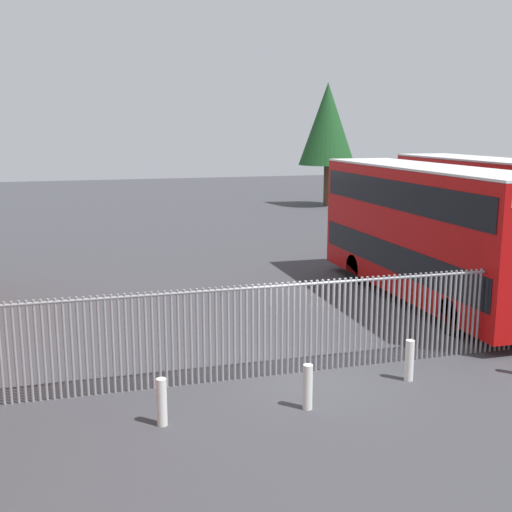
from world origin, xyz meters
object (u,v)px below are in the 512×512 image
Objects in this scene: double_decker_bus_near_gate at (427,228)px; bollard_near_right at (409,360)px; bollard_near_left at (162,402)px; bollard_center_front at (308,387)px; double_decker_bus_behind_fence_left at (490,210)px.

double_decker_bus_near_gate reaches higher than bollard_near_right.
double_decker_bus_near_gate is 11.38× the size of bollard_near_right.
double_decker_bus_near_gate reaches higher than bollard_near_left.
bollard_center_front is 2.84m from bollard_near_right.
bollard_center_front is 1.00× the size of bollard_near_right.
double_decker_bus_behind_fence_left is 17.64m from bollard_near_left.
double_decker_bus_near_gate is 7.36m from bollard_near_right.
bollard_near_left is at bearing -173.07° from bollard_near_right.
bollard_near_right is at bearing -132.91° from double_decker_bus_behind_fence_left.
double_decker_bus_near_gate is at bearing 45.51° from bollard_center_front.
bollard_center_front is at bearing -138.46° from double_decker_bus_behind_fence_left.
bollard_near_right is (5.68, 0.69, 0.00)m from bollard_near_left.
double_decker_bus_behind_fence_left is at bearing 47.09° from bollard_near_right.
double_decker_bus_behind_fence_left reaches higher than bollard_near_left.
double_decker_bus_behind_fence_left is (4.82, 3.40, 0.00)m from double_decker_bus_near_gate.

